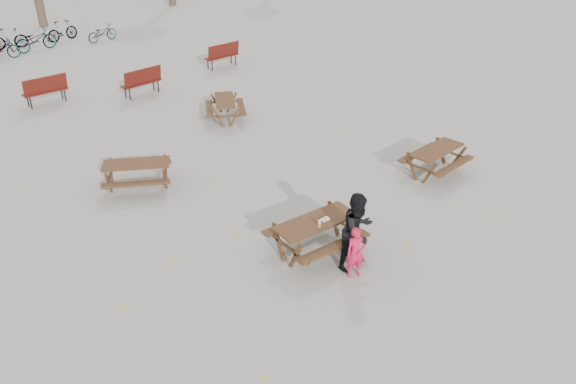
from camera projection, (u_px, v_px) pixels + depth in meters
ground at (315, 251)px, 12.07m from camera, size 80.00×80.00×0.00m
main_picnic_table at (316, 228)px, 11.78m from camera, size 1.80×1.45×0.78m
food_tray at (325, 219)px, 11.70m from camera, size 0.18×0.11×0.03m
bread_roll at (325, 218)px, 11.68m from camera, size 0.14×0.06×0.05m
soda_bottle at (320, 224)px, 11.45m from camera, size 0.07×0.07×0.17m
child at (356, 252)px, 11.07m from camera, size 0.47×0.38×1.11m
adult at (358, 231)px, 11.22m from camera, size 0.91×0.77×1.68m
picnic_table_east at (435, 161)px, 15.05m from camera, size 1.83×1.55×0.71m
picnic_table_north at (138, 175)px, 14.33m from camera, size 2.09×1.95×0.72m
picnic_table_far at (225, 109)px, 18.41m from camera, size 1.83×1.96×0.67m
park_bench_row at (95, 85)px, 19.98m from camera, size 12.67×2.02×1.03m
bicycle_row at (14, 42)px, 25.30m from camera, size 9.22×2.61×0.99m
fallen_leaves at (269, 197)px, 14.09m from camera, size 11.00×11.00×0.01m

